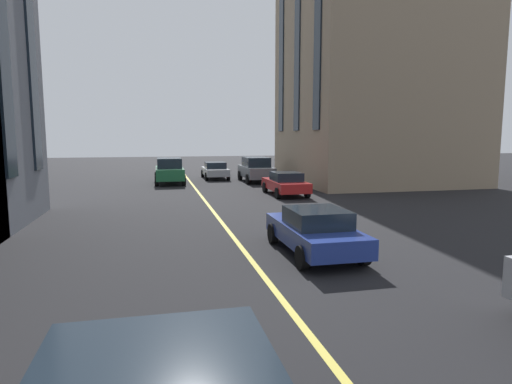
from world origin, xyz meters
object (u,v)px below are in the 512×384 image
(car_grey_trailing, at_px, (256,169))
(car_silver_near, at_px, (215,170))
(car_blue_parked_a, at_px, (315,230))
(car_green_oncoming, at_px, (169,170))
(car_red_parked_b, at_px, (286,183))

(car_grey_trailing, bearing_deg, car_silver_near, 40.28)
(car_blue_parked_a, height_order, car_green_oncoming, car_green_oncoming)
(car_grey_trailing, relative_size, car_red_parked_b, 1.07)
(car_silver_near, height_order, car_green_oncoming, car_green_oncoming)
(car_green_oncoming, bearing_deg, car_red_parked_b, -140.95)
(car_grey_trailing, bearing_deg, car_blue_parked_a, 171.83)
(car_red_parked_b, relative_size, car_green_oncoming, 0.94)
(car_red_parked_b, height_order, car_green_oncoming, car_green_oncoming)
(car_green_oncoming, bearing_deg, car_silver_near, -51.86)
(car_silver_near, bearing_deg, car_grey_trailing, -139.72)
(car_blue_parked_a, relative_size, car_green_oncoming, 0.94)
(car_silver_near, relative_size, car_blue_parked_a, 1.00)
(car_blue_parked_a, distance_m, car_green_oncoming, 20.87)
(car_blue_parked_a, bearing_deg, car_red_parked_b, -13.06)
(car_red_parked_b, bearing_deg, car_green_oncoming, 39.05)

